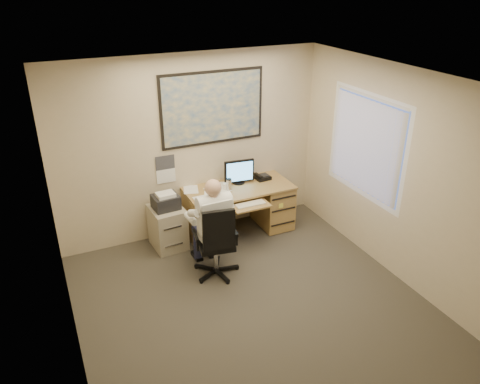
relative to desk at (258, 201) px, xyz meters
name	(u,v)px	position (x,y,z in m)	size (l,w,h in m)	color
room_shell	(262,214)	(-0.93, -1.90, 0.91)	(4.00, 4.50, 2.70)	#39352C
desk	(258,201)	(0.00, 0.00, 0.00)	(1.60, 0.97, 1.12)	#A37F46
world_map	(213,108)	(-0.59, 0.33, 1.46)	(1.56, 0.03, 1.06)	#1E4C93
wall_calendar	(166,169)	(-1.34, 0.34, 0.64)	(0.28, 0.01, 0.42)	white
window_blinds	(366,146)	(1.04, -1.10, 1.11)	(0.06, 1.40, 1.30)	beige
filing_cabinet	(167,224)	(-1.45, 0.03, -0.07)	(0.48, 0.56, 0.87)	#A99F88
office_chair	(218,255)	(-1.07, -0.94, -0.13)	(0.72, 0.72, 1.05)	black
person	(214,228)	(-1.08, -0.86, 0.24)	(0.57, 0.81, 1.35)	white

